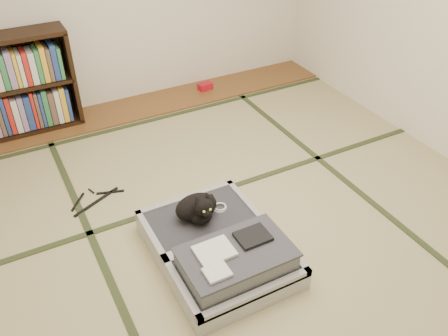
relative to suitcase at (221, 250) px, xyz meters
name	(u,v)px	position (x,y,z in m)	size (l,w,h in m)	color
floor	(241,222)	(0.30, 0.27, -0.11)	(4.50, 4.50, 0.00)	tan
wood_strip	(145,106)	(0.30, 2.27, -0.10)	(4.00, 0.50, 0.02)	brown
red_item	(205,86)	(1.02, 2.30, -0.05)	(0.15, 0.09, 0.07)	#B50E1E
room_shell	(246,24)	(0.30, 0.27, 1.36)	(4.50, 4.50, 4.50)	white
tatami_borders	(210,185)	(0.30, 0.76, -0.10)	(4.00, 4.50, 0.01)	#2D381E
suitcase	(221,250)	(0.00, 0.00, 0.00)	(0.77, 1.02, 0.30)	#B3B4B8
cat	(198,208)	(-0.02, 0.29, 0.14)	(0.34, 0.34, 0.28)	black
cable_coil	(220,207)	(0.16, 0.32, 0.05)	(0.11, 0.11, 0.03)	white
hanger	(95,199)	(-0.56, 1.02, -0.10)	(0.43, 0.29, 0.01)	black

